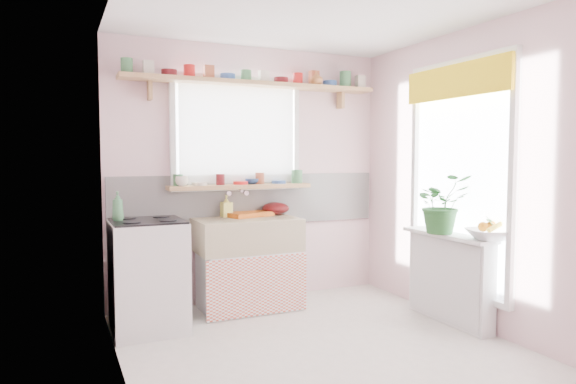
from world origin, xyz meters
name	(u,v)px	position (x,y,z in m)	size (l,w,h in m)	color
room	(347,163)	(0.66, 0.86, 1.37)	(3.20, 3.20, 3.20)	silver
sink_unit	(248,263)	(-0.15, 1.29, 0.43)	(0.95, 0.65, 1.11)	white
cooker	(148,275)	(-1.10, 1.05, 0.46)	(0.58, 0.58, 0.93)	white
radiator_ledge	(450,277)	(1.30, 0.20, 0.40)	(0.22, 0.95, 0.78)	white
windowsill	(241,187)	(-0.15, 1.48, 1.14)	(1.40, 0.22, 0.04)	tan
pine_shelf	(255,84)	(0.00, 1.47, 2.12)	(2.52, 0.24, 0.04)	tan
shelf_crockery	(255,76)	(0.00, 1.47, 2.20)	(2.47, 0.11, 0.12)	#3F7F4C
sill_crockery	(239,179)	(-0.17, 1.48, 1.22)	(1.35, 0.11, 0.12)	#3F7F4C
dish_tray	(247,214)	(-0.08, 1.50, 0.87)	(0.44, 0.33, 0.04)	#D96113
colander	(276,208)	(0.22, 1.50, 0.91)	(0.27, 0.27, 0.12)	#530E10
jade_plant	(442,204)	(1.21, 0.22, 1.03)	(0.46, 0.39, 0.51)	#266029
fruit_bowl	(490,234)	(1.33, -0.20, 0.82)	(0.34, 0.34, 0.08)	silver
herb_pot	(490,228)	(1.33, -0.20, 0.87)	(0.10, 0.07, 0.19)	#3A6B2A
soap_bottle_sink	(226,206)	(-0.29, 1.50, 0.96)	(0.10, 0.10, 0.21)	#FEFD71
sill_cup	(182,181)	(-0.73, 1.42, 1.21)	(0.12, 0.12, 0.09)	white
sill_bowl	(253,181)	(0.00, 1.53, 1.19)	(0.17, 0.17, 0.05)	#2D5195
shelf_vase	(316,78)	(0.63, 1.42, 2.21)	(0.13, 0.13, 0.14)	#AD6A35
cooker_bottle	(118,206)	(-1.32, 1.10, 1.03)	(0.09, 0.09, 0.24)	#438653
fruit	(490,226)	(1.34, -0.19, 0.88)	(0.20, 0.14, 0.10)	orange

